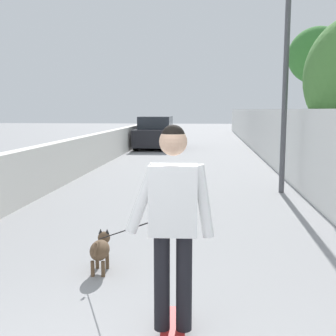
# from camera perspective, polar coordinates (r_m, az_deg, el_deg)

# --- Properties ---
(ground_plane) EXTENTS (80.00, 80.00, 0.00)m
(ground_plane) POSITION_cam_1_polar(r_m,az_deg,el_deg) (16.07, 2.84, 1.27)
(ground_plane) COLOR gray
(wall_left) EXTENTS (48.00, 0.30, 1.08)m
(wall_left) POSITION_cam_1_polar(r_m,az_deg,el_deg) (14.49, -9.34, 2.59)
(wall_left) COLOR silver
(wall_left) RESTS_ON ground
(fence_right) EXTENTS (48.00, 0.30, 1.89)m
(fence_right) POSITION_cam_1_polar(r_m,az_deg,el_deg) (14.15, 14.58, 3.95)
(fence_right) COLOR white
(fence_right) RESTS_ON ground
(tree_right_mid) EXTENTS (1.99, 1.99, 4.64)m
(tree_right_mid) POSITION_cam_1_polar(r_m,az_deg,el_deg) (15.49, 19.72, 14.11)
(tree_right_mid) COLOR #473523
(tree_right_mid) RESTS_ON ground
(lamp_post) EXTENTS (0.36, 0.36, 4.61)m
(lamp_post) POSITION_cam_1_polar(r_m,az_deg,el_deg) (9.80, 15.85, 15.02)
(lamp_post) COLOR #4C4C51
(lamp_post) RESTS_ON ground
(skateboard) EXTENTS (0.81, 0.24, 0.08)m
(skateboard) POSITION_cam_1_polar(r_m,az_deg,el_deg) (3.70, 0.66, -21.27)
(skateboard) COLOR maroon
(skateboard) RESTS_ON ground
(person_skateboarder) EXTENTS (0.24, 0.71, 1.68)m
(person_skateboarder) POSITION_cam_1_polar(r_m,az_deg,el_deg) (3.33, 0.69, -6.11)
(person_skateboarder) COLOR black
(person_skateboarder) RESTS_ON skateboard
(dog) EXTENTS (1.66, 1.08, 1.06)m
(dog) POSITION_cam_1_polar(r_m,az_deg,el_deg) (5.00, -9.16, -10.81)
(dog) COLOR brown
(dog) RESTS_ON ground
(car_near) EXTENTS (3.88, 1.80, 1.54)m
(car_near) POSITION_cam_1_polar(r_m,az_deg,el_deg) (20.44, -1.68, 4.72)
(car_near) COLOR black
(car_near) RESTS_ON ground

